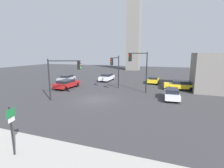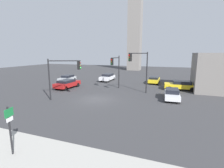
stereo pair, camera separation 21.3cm
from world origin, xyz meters
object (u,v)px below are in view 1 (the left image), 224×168
(car_0, at_px, (67,78))
(car_5, at_px, (172,94))
(traffic_light_1, at_px, (64,71))
(direction_sign, at_px, (12,127))
(traffic_light_0, at_px, (115,66))
(traffic_light_2, at_px, (139,64))
(car_4, at_px, (107,77))
(car_3, at_px, (67,84))
(car_2, at_px, (180,85))
(car_1, at_px, (153,80))

(car_0, relative_size, car_5, 1.03)
(traffic_light_1, distance_m, car_5, 13.51)
(direction_sign, bearing_deg, car_0, 104.47)
(traffic_light_0, distance_m, traffic_light_2, 4.43)
(traffic_light_1, distance_m, car_4, 15.13)
(traffic_light_1, bearing_deg, direction_sign, -92.93)
(direction_sign, height_order, car_4, direction_sign)
(direction_sign, relative_size, car_3, 0.57)
(traffic_light_0, height_order, car_4, traffic_light_0)
(traffic_light_2, xyz_separation_m, car_5, (4.43, -1.26, -3.47))
(traffic_light_0, relative_size, car_0, 1.24)
(traffic_light_0, xyz_separation_m, car_2, (9.66, 2.99, -2.89))
(car_0, height_order, car_5, car_0)
(direction_sign, xyz_separation_m, car_4, (-4.41, 25.45, -1.03))
(direction_sign, xyz_separation_m, car_0, (-11.43, 21.48, -1.08))
(traffic_light_1, bearing_deg, car_0, 99.85)
(car_4, bearing_deg, car_5, 50.99)
(traffic_light_1, bearing_deg, traffic_light_2, 12.61)
(car_3, bearing_deg, car_0, 37.38)
(car_0, relative_size, car_1, 1.02)
(direction_sign, relative_size, traffic_light_0, 0.52)
(traffic_light_0, relative_size, car_4, 1.17)
(car_1, relative_size, car_3, 0.87)
(car_2, bearing_deg, direction_sign, 62.13)
(car_1, bearing_deg, traffic_light_2, 173.73)
(car_1, height_order, car_5, car_5)
(traffic_light_1, bearing_deg, car_3, 99.07)
(car_1, xyz_separation_m, car_4, (-9.38, -0.48, 0.09))
(direction_sign, height_order, traffic_light_2, traffic_light_2)
(traffic_light_2, height_order, car_1, traffic_light_2)
(traffic_light_2, height_order, car_3, traffic_light_2)
(car_0, bearing_deg, car_2, 86.36)
(traffic_light_0, distance_m, car_2, 10.52)
(traffic_light_1, xyz_separation_m, car_5, (12.35, 4.65, -2.92))
(car_0, height_order, car_3, car_3)
(direction_sign, distance_m, car_1, 26.42)
(traffic_light_0, bearing_deg, car_0, -97.55)
(traffic_light_0, height_order, car_1, traffic_light_0)
(car_4, xyz_separation_m, car_5, (12.65, -10.21, -0.08))
(traffic_light_0, xyz_separation_m, car_5, (8.44, -3.06, -2.99))
(car_3, bearing_deg, traffic_light_0, -73.54)
(car_3, bearing_deg, car_5, -91.54)
(traffic_light_1, bearing_deg, car_5, -3.48)
(car_2, height_order, car_5, car_2)
(traffic_light_1, relative_size, traffic_light_2, 0.86)
(car_4, bearing_deg, traffic_light_2, 42.48)
(car_5, bearing_deg, car_4, -132.09)
(car_1, bearing_deg, car_0, 105.87)
(traffic_light_1, distance_m, car_3, 7.49)
(direction_sign, distance_m, traffic_light_2, 17.10)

